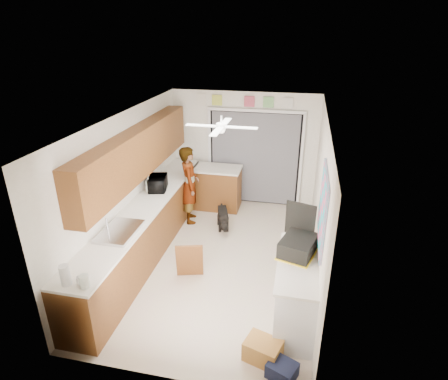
{
  "coord_description": "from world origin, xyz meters",
  "views": [
    {
      "loc": [
        1.25,
        -5.4,
        3.77
      ],
      "look_at": [
        0.0,
        0.4,
        1.15
      ],
      "focal_mm": 30.0,
      "sensor_mm": 36.0,
      "label": 1
    }
  ],
  "objects_px": {
    "navy_crate": "(282,370)",
    "dog": "(223,218)",
    "soap_bottle": "(148,184)",
    "paper_towel_roll": "(65,275)",
    "microwave": "(158,183)",
    "cup": "(82,280)",
    "suitcase": "(298,246)",
    "cardboard_box": "(263,350)",
    "man": "(190,185)"
  },
  "relations": [
    {
      "from": "cup",
      "to": "cardboard_box",
      "type": "xyz_separation_m",
      "value": [
        2.17,
        0.21,
        -0.86
      ]
    },
    {
      "from": "suitcase",
      "to": "dog",
      "type": "distance_m",
      "value": 2.69
    },
    {
      "from": "microwave",
      "to": "man",
      "type": "height_order",
      "value": "man"
    },
    {
      "from": "cup",
      "to": "dog",
      "type": "bearing_deg",
      "value": 73.11
    },
    {
      "from": "paper_towel_roll",
      "to": "dog",
      "type": "relative_size",
      "value": 0.44
    },
    {
      "from": "dog",
      "to": "suitcase",
      "type": "bearing_deg",
      "value": -72.0
    },
    {
      "from": "cup",
      "to": "microwave",
      "type": "bearing_deg",
      "value": 92.95
    },
    {
      "from": "soap_bottle",
      "to": "dog",
      "type": "distance_m",
      "value": 1.64
    },
    {
      "from": "navy_crate",
      "to": "cardboard_box",
      "type": "bearing_deg",
      "value": 139.86
    },
    {
      "from": "microwave",
      "to": "cup",
      "type": "relative_size",
      "value": 3.56
    },
    {
      "from": "suitcase",
      "to": "paper_towel_roll",
      "type": "bearing_deg",
      "value": -138.24
    },
    {
      "from": "cup",
      "to": "man",
      "type": "bearing_deg",
      "value": 85.59
    },
    {
      "from": "soap_bottle",
      "to": "paper_towel_roll",
      "type": "height_order",
      "value": "soap_bottle"
    },
    {
      "from": "suitcase",
      "to": "navy_crate",
      "type": "bearing_deg",
      "value": -76.63
    },
    {
      "from": "suitcase",
      "to": "navy_crate",
      "type": "xyz_separation_m",
      "value": [
        -0.07,
        -1.2,
        -0.96
      ]
    },
    {
      "from": "cardboard_box",
      "to": "man",
      "type": "xyz_separation_m",
      "value": [
        -1.9,
        3.25,
        0.67
      ]
    },
    {
      "from": "paper_towel_roll",
      "to": "navy_crate",
      "type": "distance_m",
      "value": 2.77
    },
    {
      "from": "dog",
      "to": "cup",
      "type": "bearing_deg",
      "value": -124.45
    },
    {
      "from": "paper_towel_roll",
      "to": "cardboard_box",
      "type": "height_order",
      "value": "paper_towel_roll"
    },
    {
      "from": "microwave",
      "to": "suitcase",
      "type": "height_order",
      "value": "microwave"
    },
    {
      "from": "soap_bottle",
      "to": "navy_crate",
      "type": "xyz_separation_m",
      "value": [
        2.69,
        -2.68,
        -1.0
      ]
    },
    {
      "from": "cup",
      "to": "navy_crate",
      "type": "bearing_deg",
      "value": 0.09
    },
    {
      "from": "navy_crate",
      "to": "dog",
      "type": "relative_size",
      "value": 0.54
    },
    {
      "from": "microwave",
      "to": "navy_crate",
      "type": "xyz_separation_m",
      "value": [
        2.56,
        -2.83,
        -0.97
      ]
    },
    {
      "from": "paper_towel_roll",
      "to": "man",
      "type": "bearing_deg",
      "value": 82.76
    },
    {
      "from": "man",
      "to": "cardboard_box",
      "type": "bearing_deg",
      "value": -168.24
    },
    {
      "from": "microwave",
      "to": "paper_towel_roll",
      "type": "height_order",
      "value": "paper_towel_roll"
    },
    {
      "from": "suitcase",
      "to": "cardboard_box",
      "type": "bearing_deg",
      "value": -91.28
    },
    {
      "from": "man",
      "to": "dog",
      "type": "bearing_deg",
      "value": -122.65
    },
    {
      "from": "navy_crate",
      "to": "cup",
      "type": "bearing_deg",
      "value": -179.91
    },
    {
      "from": "paper_towel_roll",
      "to": "dog",
      "type": "bearing_deg",
      "value": 70.55
    },
    {
      "from": "microwave",
      "to": "suitcase",
      "type": "distance_m",
      "value": 3.1
    },
    {
      "from": "paper_towel_roll",
      "to": "cardboard_box",
      "type": "distance_m",
      "value": 2.54
    },
    {
      "from": "microwave",
      "to": "navy_crate",
      "type": "bearing_deg",
      "value": -151.53
    },
    {
      "from": "soap_bottle",
      "to": "dog",
      "type": "height_order",
      "value": "soap_bottle"
    },
    {
      "from": "soap_bottle",
      "to": "navy_crate",
      "type": "bearing_deg",
      "value": -44.98
    },
    {
      "from": "suitcase",
      "to": "dog",
      "type": "xyz_separation_m",
      "value": [
        -1.49,
        2.08,
        -0.83
      ]
    },
    {
      "from": "navy_crate",
      "to": "paper_towel_roll",
      "type": "bearing_deg",
      "value": -178.9
    },
    {
      "from": "paper_towel_roll",
      "to": "man",
      "type": "xyz_separation_m",
      "value": [
        0.45,
        3.51,
        -0.27
      ]
    },
    {
      "from": "paper_towel_roll",
      "to": "man",
      "type": "distance_m",
      "value": 3.55
    },
    {
      "from": "suitcase",
      "to": "man",
      "type": "distance_m",
      "value": 3.18
    },
    {
      "from": "paper_towel_roll",
      "to": "suitcase",
      "type": "bearing_deg",
      "value": 25.03
    },
    {
      "from": "cardboard_box",
      "to": "man",
      "type": "relative_size",
      "value": 0.27
    },
    {
      "from": "paper_towel_roll",
      "to": "cardboard_box",
      "type": "relative_size",
      "value": 0.61
    },
    {
      "from": "cup",
      "to": "soap_bottle",
      "type": "bearing_deg",
      "value": 95.73
    },
    {
      "from": "man",
      "to": "soap_bottle",
      "type": "bearing_deg",
      "value": 126.89
    },
    {
      "from": "suitcase",
      "to": "cup",
      "type": "bearing_deg",
      "value": -137.54
    },
    {
      "from": "suitcase",
      "to": "cardboard_box",
      "type": "xyz_separation_m",
      "value": [
        -0.32,
        -0.98,
        -0.92
      ]
    },
    {
      "from": "soap_bottle",
      "to": "navy_crate",
      "type": "distance_m",
      "value": 3.93
    },
    {
      "from": "soap_bottle",
      "to": "dog",
      "type": "bearing_deg",
      "value": 25.16
    }
  ]
}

